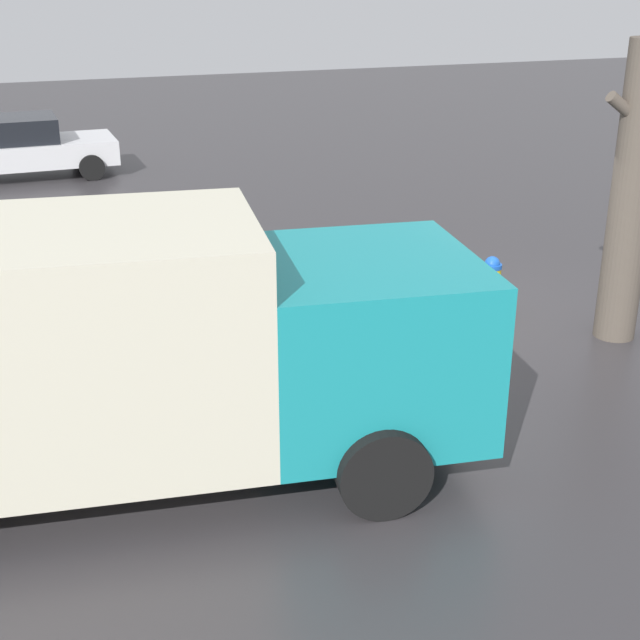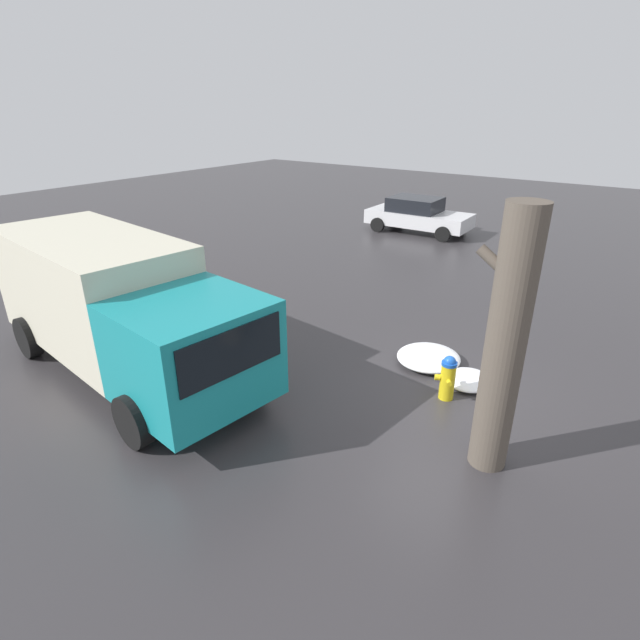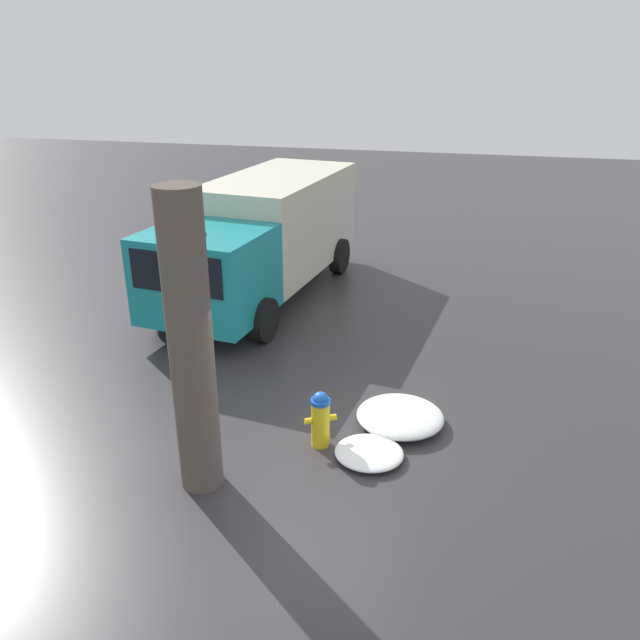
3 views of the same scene
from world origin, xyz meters
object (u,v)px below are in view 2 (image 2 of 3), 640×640
object	(u,v)px
delivery_truck	(118,304)
parked_car	(418,215)
fire_hydrant	(448,377)
tree_trunk	(505,345)

from	to	relation	value
delivery_truck	parked_car	world-z (taller)	delivery_truck
fire_hydrant	parked_car	world-z (taller)	parked_car
parked_car	delivery_truck	bearing A→B (deg)	-0.13
fire_hydrant	delivery_truck	distance (m)	6.50
fire_hydrant	delivery_truck	size ratio (longest dim) A/B	0.12
fire_hydrant	delivery_truck	bearing A→B (deg)	-4.12
parked_car	fire_hydrant	bearing A→B (deg)	26.44
delivery_truck	tree_trunk	bearing A→B (deg)	108.82
tree_trunk	parked_car	distance (m)	14.89
fire_hydrant	parked_car	size ratio (longest dim) A/B	0.20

